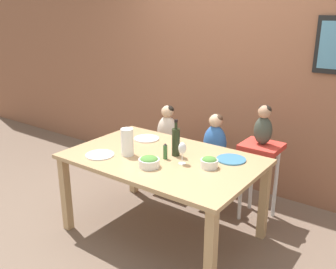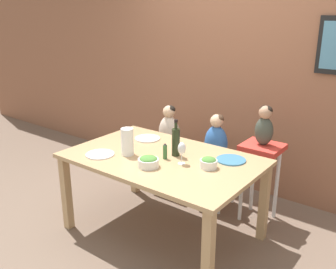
# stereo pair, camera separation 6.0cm
# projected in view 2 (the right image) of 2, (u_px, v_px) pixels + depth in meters

# --- Properties ---
(ground_plane) EXTENTS (14.00, 14.00, 0.00)m
(ground_plane) POSITION_uv_depth(u_px,v_px,m) (163.00, 232.00, 3.41)
(ground_plane) COLOR #705B4C
(wall_back) EXTENTS (10.00, 0.09, 2.70)m
(wall_back) POSITION_uv_depth(u_px,v_px,m) (239.00, 67.00, 3.97)
(wall_back) COLOR #8E5B42
(wall_back) RESTS_ON ground_plane
(dining_table) EXTENTS (1.62, 1.04, 0.74)m
(dining_table) POSITION_uv_depth(u_px,v_px,m) (163.00, 166.00, 3.20)
(dining_table) COLOR tan
(dining_table) RESTS_ON ground_plane
(chair_far_left) EXTENTS (0.42, 0.38, 0.48)m
(chair_far_left) POSITION_uv_depth(u_px,v_px,m) (169.00, 155.00, 4.13)
(chair_far_left) COLOR silver
(chair_far_left) RESTS_ON ground_plane
(chair_far_center) EXTENTS (0.42, 0.38, 0.48)m
(chair_far_center) POSITION_uv_depth(u_px,v_px,m) (215.00, 168.00, 3.79)
(chair_far_center) COLOR silver
(chair_far_center) RESTS_ON ground_plane
(chair_right_highchair) EXTENTS (0.35, 0.33, 0.76)m
(chair_right_highchair) POSITION_uv_depth(u_px,v_px,m) (261.00, 162.00, 3.45)
(chair_right_highchair) COLOR silver
(chair_right_highchair) RESTS_ON ground_plane
(person_child_left) EXTENTS (0.24, 0.19, 0.49)m
(person_child_left) POSITION_uv_depth(u_px,v_px,m) (169.00, 129.00, 4.03)
(person_child_left) COLOR beige
(person_child_left) RESTS_ON chair_far_left
(person_child_center) EXTENTS (0.24, 0.19, 0.49)m
(person_child_center) POSITION_uv_depth(u_px,v_px,m) (216.00, 139.00, 3.69)
(person_child_center) COLOR #3366B2
(person_child_center) RESTS_ON chair_far_center
(person_baby_right) EXTENTS (0.17, 0.13, 0.36)m
(person_baby_right) POSITION_uv_depth(u_px,v_px,m) (264.00, 125.00, 3.34)
(person_baby_right) COLOR #3D4238
(person_baby_right) RESTS_ON chair_right_highchair
(wine_bottle) EXTENTS (0.07, 0.07, 0.32)m
(wine_bottle) POSITION_uv_depth(u_px,v_px,m) (176.00, 141.00, 3.17)
(wine_bottle) COLOR #232D19
(wine_bottle) RESTS_ON dining_table
(paper_towel_roll) EXTENTS (0.11, 0.11, 0.24)m
(paper_towel_roll) POSITION_uv_depth(u_px,v_px,m) (127.00, 142.00, 3.19)
(paper_towel_roll) COLOR white
(paper_towel_roll) RESTS_ON dining_table
(wine_glass_near) EXTENTS (0.07, 0.07, 0.18)m
(wine_glass_near) POSITION_uv_depth(u_px,v_px,m) (182.00, 149.00, 2.99)
(wine_glass_near) COLOR white
(wine_glass_near) RESTS_ON dining_table
(salad_bowl_large) EXTENTS (0.17, 0.17, 0.09)m
(salad_bowl_large) POSITION_uv_depth(u_px,v_px,m) (148.00, 161.00, 2.96)
(salad_bowl_large) COLOR white
(salad_bowl_large) RESTS_ON dining_table
(salad_bowl_small) EXTENTS (0.14, 0.14, 0.09)m
(salad_bowl_small) POSITION_uv_depth(u_px,v_px,m) (209.00, 163.00, 2.94)
(salad_bowl_small) COLOR white
(salad_bowl_small) RESTS_ON dining_table
(dinner_plate_front_left) EXTENTS (0.25, 0.25, 0.01)m
(dinner_plate_front_left) POSITION_uv_depth(u_px,v_px,m) (100.00, 154.00, 3.21)
(dinner_plate_front_left) COLOR silver
(dinner_plate_front_left) RESTS_ON dining_table
(dinner_plate_back_left) EXTENTS (0.25, 0.25, 0.01)m
(dinner_plate_back_left) POSITION_uv_depth(u_px,v_px,m) (147.00, 138.00, 3.61)
(dinner_plate_back_left) COLOR silver
(dinner_plate_back_left) RESTS_ON dining_table
(dinner_plate_back_right) EXTENTS (0.25, 0.25, 0.01)m
(dinner_plate_back_right) POSITION_uv_depth(u_px,v_px,m) (231.00, 160.00, 3.10)
(dinner_plate_back_right) COLOR teal
(dinner_plate_back_right) RESTS_ON dining_table
(condiment_bottle_hot_sauce) EXTENTS (0.04, 0.04, 0.14)m
(condiment_bottle_hot_sauce) POSITION_uv_depth(u_px,v_px,m) (165.00, 151.00, 3.12)
(condiment_bottle_hot_sauce) COLOR #336633
(condiment_bottle_hot_sauce) RESTS_ON dining_table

